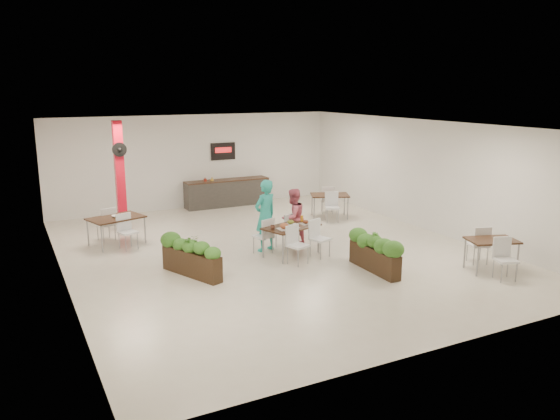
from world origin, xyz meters
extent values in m
plane|color=beige|center=(0.00, 0.00, 0.00)|extent=(12.00, 12.00, 0.00)
cube|color=white|center=(0.00, 6.00, 1.60)|extent=(10.00, 0.10, 3.20)
cube|color=white|center=(0.00, -6.00, 1.60)|extent=(10.00, 0.10, 3.20)
cube|color=white|center=(-5.00, 0.00, 1.60)|extent=(0.10, 12.00, 3.20)
cube|color=white|center=(5.00, 0.00, 1.60)|extent=(0.10, 12.00, 3.20)
cube|color=white|center=(0.00, 0.00, 3.20)|extent=(10.00, 12.00, 0.04)
cube|color=red|center=(-3.00, 3.80, 1.60)|extent=(0.25, 0.25, 3.20)
cylinder|color=black|center=(-3.00, 3.62, 2.40)|extent=(0.40, 0.06, 0.40)
sphere|color=black|center=(-3.00, 3.58, 2.40)|extent=(0.12, 0.12, 0.12)
cube|color=#2F2D2A|center=(1.00, 5.65, 0.45)|extent=(3.00, 0.60, 0.90)
cube|color=black|center=(1.00, 5.65, 0.92)|extent=(3.00, 0.62, 0.04)
cube|color=black|center=(1.00, 5.96, 1.90)|extent=(0.90, 0.04, 0.60)
cube|color=red|center=(1.00, 5.93, 1.95)|extent=(0.60, 0.02, 0.18)
imported|color=maroon|center=(0.20, 5.65, 1.04)|extent=(0.09, 0.09, 0.19)
imported|color=gold|center=(0.45, 5.65, 1.02)|extent=(0.13, 0.13, 0.17)
cube|color=black|center=(0.27, -0.50, 0.73)|extent=(1.58, 1.19, 0.04)
cylinder|color=gray|center=(-0.24, -1.02, 0.35)|extent=(0.04, 0.04, 0.71)
cylinder|color=gray|center=(0.98, -0.62, 0.35)|extent=(0.04, 0.04, 0.71)
cylinder|color=gray|center=(-0.45, -0.37, 0.35)|extent=(0.04, 0.04, 0.71)
cylinder|color=gray|center=(0.77, 0.02, 0.35)|extent=(0.04, 0.04, 0.71)
cube|color=white|center=(-0.30, -0.05, 0.45)|extent=(0.53, 0.53, 0.05)
cube|color=white|center=(-0.24, -0.23, 0.70)|extent=(0.41, 0.17, 0.45)
cylinder|color=gray|center=(-0.19, 0.16, 0.21)|extent=(0.02, 0.02, 0.43)
cylinder|color=gray|center=(-0.52, 0.06, 0.21)|extent=(0.02, 0.02, 0.43)
cylinder|color=gray|center=(-0.09, -0.16, 0.21)|extent=(0.02, 0.02, 0.43)
cylinder|color=gray|center=(-0.41, -0.27, 0.21)|extent=(0.02, 0.02, 0.43)
cube|color=white|center=(0.46, 0.19, 0.45)|extent=(0.53, 0.53, 0.05)
cube|color=white|center=(0.52, 0.01, 0.70)|extent=(0.41, 0.17, 0.45)
cylinder|color=gray|center=(0.57, 0.41, 0.21)|extent=(0.02, 0.02, 0.43)
cylinder|color=gray|center=(0.25, 0.30, 0.21)|extent=(0.02, 0.02, 0.43)
cylinder|color=gray|center=(0.67, 0.09, 0.21)|extent=(0.02, 0.02, 0.43)
cylinder|color=gray|center=(0.35, -0.02, 0.21)|extent=(0.02, 0.02, 0.43)
cube|color=white|center=(0.07, -1.19, 0.45)|extent=(0.53, 0.53, 0.05)
cube|color=white|center=(0.01, -1.01, 0.70)|extent=(0.41, 0.17, 0.45)
cylinder|color=gray|center=(-0.04, -1.41, 0.21)|extent=(0.02, 0.02, 0.43)
cylinder|color=gray|center=(0.29, -1.30, 0.21)|extent=(0.02, 0.02, 0.43)
cylinder|color=gray|center=(-0.14, -1.09, 0.21)|extent=(0.02, 0.02, 0.43)
cylinder|color=gray|center=(0.18, -0.98, 0.21)|extent=(0.02, 0.02, 0.43)
cube|color=white|center=(0.83, -0.95, 0.45)|extent=(0.53, 0.53, 0.05)
cube|color=white|center=(0.77, -0.77, 0.70)|extent=(0.41, 0.17, 0.45)
cylinder|color=gray|center=(0.72, -1.16, 0.21)|extent=(0.02, 0.02, 0.43)
cylinder|color=gray|center=(1.05, -1.06, 0.21)|extent=(0.02, 0.02, 0.43)
cylinder|color=gray|center=(0.62, -0.84, 0.21)|extent=(0.02, 0.02, 0.43)
cylinder|color=gray|center=(0.94, -0.73, 0.21)|extent=(0.02, 0.02, 0.43)
cube|color=white|center=(-0.04, -0.70, 0.76)|extent=(0.38, 0.38, 0.01)
ellipsoid|color=#954225|center=(-0.04, -0.70, 0.83)|extent=(0.22, 0.22, 0.13)
cube|color=white|center=(0.32, -0.35, 0.76)|extent=(0.33, 0.33, 0.01)
ellipsoid|color=orange|center=(0.32, -0.35, 0.82)|extent=(0.18, 0.18, 0.11)
cube|color=white|center=(0.68, -0.49, 0.76)|extent=(0.33, 0.33, 0.01)
ellipsoid|color=#522010|center=(0.68, -0.49, 0.81)|extent=(0.16, 0.16, 0.10)
cube|color=white|center=(0.27, -0.69, 0.76)|extent=(0.23, 0.23, 0.01)
ellipsoid|color=white|center=(0.27, -0.69, 0.80)|extent=(0.12, 0.12, 0.07)
cylinder|color=orange|center=(0.74, -0.19, 0.82)|extent=(0.07, 0.07, 0.15)
imported|color=brown|center=(-0.29, -0.58, 0.80)|extent=(0.12, 0.12, 0.10)
imported|color=#28B0A0|center=(-0.13, 0.15, 0.92)|extent=(0.78, 0.63, 1.84)
imported|color=#E2647C|center=(0.67, 0.15, 0.77)|extent=(0.90, 0.79, 1.55)
cube|color=black|center=(-2.43, -0.83, 0.29)|extent=(0.91, 1.70, 0.57)
ellipsoid|color=#205016|center=(-2.16, -1.49, 0.69)|extent=(0.40, 0.40, 0.32)
ellipsoid|color=#205016|center=(-2.30, -1.16, 0.69)|extent=(0.40, 0.40, 0.32)
ellipsoid|color=#205016|center=(-2.43, -0.83, 0.69)|extent=(0.40, 0.40, 0.32)
ellipsoid|color=#205016|center=(-2.56, -0.50, 0.69)|extent=(0.40, 0.40, 0.32)
ellipsoid|color=#205016|center=(-2.70, -0.18, 0.69)|extent=(0.40, 0.40, 0.32)
imported|color=#205016|center=(-2.43, -0.83, 0.76)|extent=(0.33, 0.29, 0.37)
cube|color=black|center=(1.38, -2.43, 0.28)|extent=(0.33, 1.67, 0.55)
ellipsoid|color=#205016|center=(1.36, -3.11, 0.67)|extent=(0.40, 0.40, 0.32)
ellipsoid|color=#205016|center=(1.37, -2.77, 0.67)|extent=(0.40, 0.40, 0.32)
ellipsoid|color=#205016|center=(1.38, -2.43, 0.67)|extent=(0.40, 0.40, 0.32)
ellipsoid|color=#205016|center=(1.39, -2.09, 0.67)|extent=(0.40, 0.40, 0.32)
ellipsoid|color=#205016|center=(1.40, -1.75, 0.67)|extent=(0.40, 0.40, 0.32)
imported|color=#205016|center=(1.38, -2.43, 0.73)|extent=(0.20, 0.20, 0.36)
cube|color=black|center=(-3.43, 2.44, 0.73)|extent=(1.57, 1.27, 0.04)
cylinder|color=gray|center=(-3.90, 1.88, 0.35)|extent=(0.04, 0.04, 0.71)
cylinder|color=gray|center=(-2.72, 2.25, 0.35)|extent=(0.04, 0.04, 0.71)
cylinder|color=gray|center=(-4.14, 2.63, 0.35)|extent=(0.04, 0.04, 0.71)
cylinder|color=gray|center=(-2.95, 3.00, 0.35)|extent=(0.04, 0.04, 0.71)
cube|color=white|center=(-3.61, 3.02, 0.45)|extent=(0.53, 0.53, 0.05)
cube|color=white|center=(-3.55, 2.83, 0.70)|extent=(0.41, 0.16, 0.45)
cylinder|color=gray|center=(-3.50, 3.23, 0.21)|extent=(0.02, 0.02, 0.43)
cylinder|color=gray|center=(-3.82, 3.13, 0.21)|extent=(0.02, 0.02, 0.43)
cylinder|color=gray|center=(-3.39, 2.90, 0.21)|extent=(0.02, 0.02, 0.43)
cylinder|color=gray|center=(-3.72, 2.80, 0.21)|extent=(0.02, 0.02, 0.43)
cube|color=white|center=(-3.25, 1.87, 0.45)|extent=(0.53, 0.53, 0.05)
cube|color=white|center=(-3.31, 2.05, 0.70)|extent=(0.41, 0.16, 0.45)
cylinder|color=gray|center=(-3.36, 1.66, 0.21)|extent=(0.02, 0.02, 0.43)
cylinder|color=gray|center=(-3.04, 1.76, 0.21)|extent=(0.02, 0.02, 0.43)
cylinder|color=gray|center=(-3.46, 1.98, 0.21)|extent=(0.02, 0.02, 0.43)
cylinder|color=gray|center=(-3.14, 2.08, 0.21)|extent=(0.02, 0.02, 0.43)
imported|color=white|center=(-3.43, 2.44, 0.78)|extent=(0.22, 0.22, 0.05)
cube|color=black|center=(3.29, 2.51, 0.73)|extent=(1.41, 1.22, 0.04)
cylinder|color=gray|center=(2.66, 2.43, 0.35)|extent=(0.04, 0.04, 0.71)
cylinder|color=gray|center=(3.63, 1.99, 0.35)|extent=(0.04, 0.04, 0.71)
cylinder|color=gray|center=(2.94, 3.04, 0.35)|extent=(0.04, 0.04, 0.71)
cylinder|color=gray|center=(3.92, 2.60, 0.35)|extent=(0.04, 0.04, 0.71)
cube|color=white|center=(3.54, 3.06, 0.45)|extent=(0.56, 0.56, 0.05)
cube|color=white|center=(3.46, 2.89, 0.70)|extent=(0.40, 0.21, 0.45)
cylinder|color=gray|center=(3.76, 3.14, 0.21)|extent=(0.02, 0.02, 0.43)
cylinder|color=gray|center=(3.45, 3.29, 0.21)|extent=(0.02, 0.02, 0.43)
cylinder|color=gray|center=(3.62, 2.83, 0.21)|extent=(0.02, 0.02, 0.43)
cylinder|color=gray|center=(3.31, 2.98, 0.21)|extent=(0.02, 0.02, 0.43)
cube|color=white|center=(3.04, 1.97, 0.45)|extent=(0.56, 0.56, 0.05)
cube|color=white|center=(3.12, 2.14, 0.70)|extent=(0.40, 0.21, 0.45)
cylinder|color=gray|center=(2.81, 1.89, 0.21)|extent=(0.02, 0.02, 0.43)
cylinder|color=gray|center=(3.12, 1.74, 0.21)|extent=(0.02, 0.02, 0.43)
cylinder|color=gray|center=(2.95, 2.19, 0.21)|extent=(0.02, 0.02, 0.43)
cylinder|color=gray|center=(3.26, 2.05, 0.21)|extent=(0.02, 0.02, 0.43)
imported|color=white|center=(3.29, 2.51, 0.78)|extent=(0.22, 0.22, 0.05)
cube|color=black|center=(3.74, -3.64, 0.73)|extent=(1.25, 1.02, 0.04)
cylinder|color=gray|center=(3.19, -3.77, 0.35)|extent=(0.04, 0.04, 0.71)
cylinder|color=gray|center=(4.10, -4.07, 0.35)|extent=(0.04, 0.04, 0.71)
cylinder|color=gray|center=(3.38, -3.20, 0.35)|extent=(0.04, 0.04, 0.71)
cylinder|color=gray|center=(4.29, -3.50, 0.35)|extent=(0.04, 0.04, 0.71)
cube|color=white|center=(3.93, -3.07, 0.45)|extent=(0.53, 0.53, 0.05)
cube|color=white|center=(3.87, -3.25, 0.70)|extent=(0.41, 0.17, 0.45)
cylinder|color=gray|center=(4.15, -2.96, 0.21)|extent=(0.02, 0.02, 0.43)
cylinder|color=gray|center=(3.82, -2.85, 0.21)|extent=(0.02, 0.02, 0.43)
cylinder|color=gray|center=(4.04, -3.28, 0.21)|extent=(0.02, 0.02, 0.43)
cylinder|color=gray|center=(3.72, -3.18, 0.21)|extent=(0.02, 0.02, 0.43)
cube|color=white|center=(3.55, -4.21, 0.45)|extent=(0.53, 0.53, 0.05)
cube|color=white|center=(3.61, -4.03, 0.70)|extent=(0.41, 0.17, 0.45)
cylinder|color=gray|center=(3.34, -4.32, 0.21)|extent=(0.02, 0.02, 0.43)
cylinder|color=gray|center=(3.66, -4.42, 0.21)|extent=(0.02, 0.02, 0.43)
cylinder|color=gray|center=(3.44, -3.99, 0.21)|extent=(0.02, 0.02, 0.43)
cylinder|color=gray|center=(3.77, -4.10, 0.21)|extent=(0.02, 0.02, 0.43)
camera|label=1|loc=(-5.94, -12.02, 4.12)|focal=35.00mm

